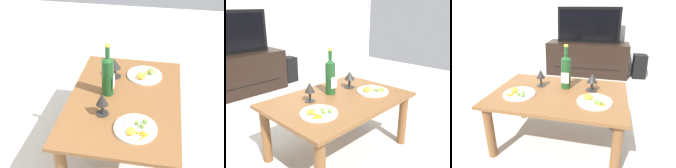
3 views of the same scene
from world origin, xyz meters
The scene contains 10 objects.
ground_plane centered at (0.00, 0.00, 0.00)m, with size 6.40×6.40×0.00m, color #B7B2A8.
dining_table centered at (0.00, 0.00, 0.38)m, with size 1.07×0.73×0.46m.
tv_stand centered at (0.00, 1.86, 0.27)m, with size 1.31×0.43×0.54m.
tv_screen centered at (0.00, 1.86, 0.81)m, with size 0.99×0.05×0.55m.
floor_speaker centered at (0.85, 1.88, 0.19)m, with size 0.20×0.20×0.38m, color black.
wine_bottle centered at (0.03, 0.12, 0.61)m, with size 0.08×0.08×0.37m.
goblet_left centered at (-0.19, 0.11, 0.56)m, with size 0.08×0.08×0.15m.
goblet_right centered at (0.25, 0.11, 0.56)m, with size 0.09×0.09×0.15m.
dinner_plate_left centered at (-0.29, -0.11, 0.47)m, with size 0.25×0.25×0.05m.
dinner_plate_right centered at (0.29, -0.10, 0.48)m, with size 0.25×0.25×0.05m.
Camera 2 is at (-1.25, -1.20, 1.14)m, focal length 39.09 mm.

